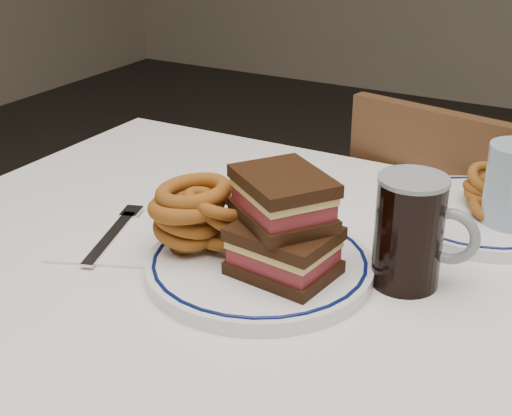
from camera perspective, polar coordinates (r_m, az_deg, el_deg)
The scene contains 10 objects.
dining_table at distance 0.91m, azimuth 6.19°, elevation -12.34°, with size 1.27×0.87×0.75m.
chair_far at distance 1.44m, azimuth 16.28°, elevation -6.88°, with size 0.47×0.47×0.85m.
main_plate at distance 0.88m, azimuth 0.29°, elevation -4.60°, with size 0.28×0.28×0.02m.
reuben_sandwich at distance 0.83m, azimuth 2.22°, elevation -1.34°, with size 0.15×0.14×0.12m.
onion_rings_main at distance 0.89m, azimuth -4.35°, elevation -0.49°, with size 0.14×0.13×0.11m.
ketchup_ramekin at distance 0.95m, azimuth 1.79°, elevation -0.64°, with size 0.06×0.06×0.04m.
beer_mug at distance 0.85m, azimuth 12.32°, elevation -1.81°, with size 0.12×0.08×0.14m.
far_plate at distance 1.07m, azimuth 17.50°, elevation -0.47°, with size 0.26×0.26×0.02m.
onion_rings_far at distance 1.07m, azimuth 18.30°, elevation 1.16°, with size 0.10×0.12×0.07m.
napkin_fork at distance 0.98m, azimuth -11.53°, elevation -2.42°, with size 0.18×0.19×0.01m.
Camera 1 is at (0.27, -0.68, 1.19)m, focal length 50.00 mm.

